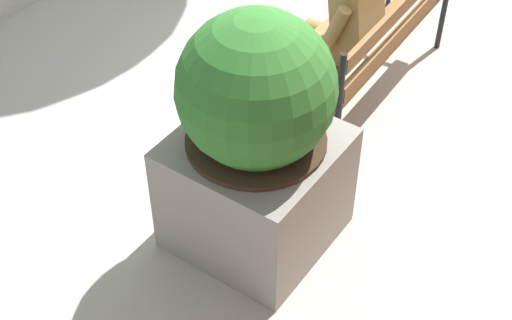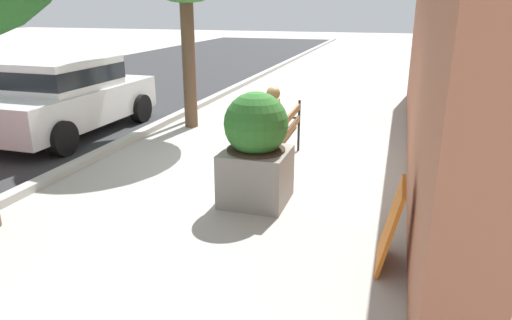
{
  "view_description": "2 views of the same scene",
  "coord_description": "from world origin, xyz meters",
  "views": [
    {
      "loc": [
        -3.9,
        -2.1,
        3.43
      ],
      "look_at": [
        -1.39,
        -0.35,
        0.6
      ],
      "focal_mm": 52.19,
      "sensor_mm": 36.0,
      "label": 1
    },
    {
      "loc": [
        -7.13,
        -2.1,
        2.59
      ],
      "look_at": [
        -1.39,
        -0.35,
        0.6
      ],
      "focal_mm": 33.04,
      "sensor_mm": 36.0,
      "label": 2
    }
  ],
  "objects": [
    {
      "name": "ground_plane",
      "position": [
        0.0,
        0.0,
        0.0
      ],
      "size": [
        80.0,
        80.0,
        0.0
      ],
      "primitive_type": "plane",
      "color": "#ADA8A0"
    },
    {
      "name": "curb_stone",
      "position": [
        0.0,
        2.9,
        0.06
      ],
      "size": [
        60.0,
        0.2,
        0.12
      ],
      "primitive_type": "cube",
      "color": "#B2AFA8",
      "rests_on": "ground"
    },
    {
      "name": "building_wall_behind",
      "position": [
        1.5,
        -2.6,
        1.56
      ],
      "size": [
        12.0,
        0.5,
        3.12
      ],
      "primitive_type": "cube",
      "color": "#9E5B42",
      "rests_on": "ground"
    },
    {
      "name": "park_bench",
      "position": [
        0.22,
        -0.28,
        0.54
      ],
      "size": [
        1.82,
        0.59,
        0.95
      ],
      "color": "brown",
      "rests_on": "ground"
    },
    {
      "name": "bronze_statue_seated",
      "position": [
        -0.01,
        -0.07,
        0.67
      ],
      "size": [
        0.63,
        0.76,
        1.37
      ],
      "color": "olive",
      "rests_on": "ground"
    },
    {
      "name": "concrete_planter",
      "position": [
        -1.39,
        -0.35,
        0.75
      ],
      "size": [
        0.87,
        0.87,
        1.52
      ],
      "color": "gray",
      "rests_on": "ground"
    },
    {
      "name": "parked_car_white",
      "position": [
        0.87,
        4.38,
        0.84
      ],
      "size": [
        4.12,
        1.95,
        1.56
      ],
      "color": "silver",
      "rests_on": "ground"
    },
    {
      "name": "lamp_post",
      "position": [
        2.77,
        2.5,
        2.55
      ],
      "size": [
        0.32,
        0.32,
        3.9
      ],
      "color": "black",
      "rests_on": "ground"
    },
    {
      "name": "leaning_signboard",
      "position": [
        -2.57,
        -2.15,
        0.45
      ],
      "size": [
        0.7,
        0.23,
        0.89
      ],
      "primitive_type": "cube",
      "rotation": [
        0.21,
        0.0,
        0.0
      ],
      "color": "#C6661E",
      "rests_on": "ground"
    }
  ]
}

